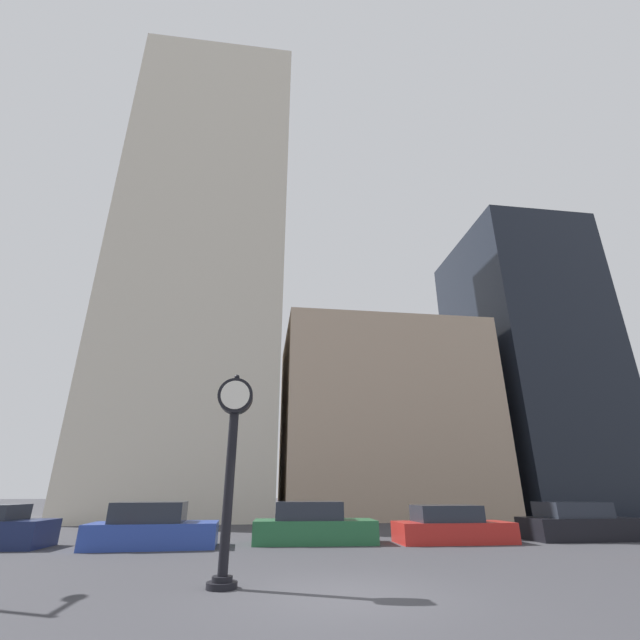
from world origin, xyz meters
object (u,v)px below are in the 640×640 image
(car_blue, at_px, (152,528))
(car_red, at_px, (451,527))
(car_green, at_px, (313,526))
(car_black, at_px, (579,524))
(street_clock, at_px, (232,448))

(car_blue, bearing_deg, car_red, -2.06)
(car_green, bearing_deg, car_black, 2.07)
(car_green, distance_m, car_red, 5.15)
(car_blue, relative_size, car_red, 1.01)
(street_clock, height_order, car_black, street_clock)
(street_clock, height_order, car_green, street_clock)
(car_blue, xyz_separation_m, car_black, (16.12, 0.35, -0.02))
(car_black, bearing_deg, car_blue, -178.71)
(car_red, bearing_deg, car_black, 3.77)
(street_clock, bearing_deg, car_blue, 113.14)
(street_clock, xyz_separation_m, car_green, (2.67, 7.35, -2.08))
(car_blue, height_order, car_red, car_blue)
(street_clock, relative_size, car_red, 1.02)
(car_green, relative_size, car_black, 1.03)
(car_blue, xyz_separation_m, car_red, (10.71, 0.03, -0.06))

